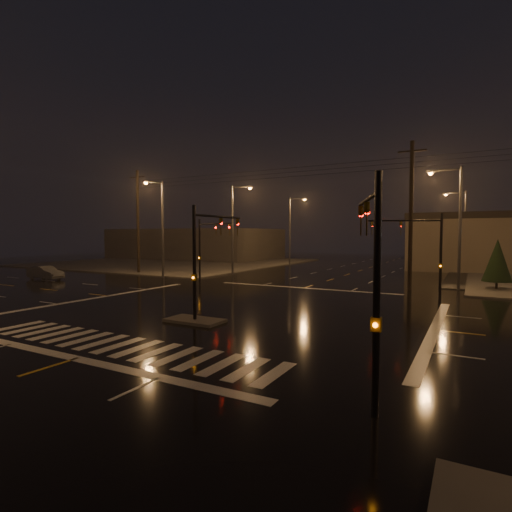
% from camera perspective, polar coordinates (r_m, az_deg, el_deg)
% --- Properties ---
extents(ground, '(140.00, 140.00, 0.00)m').
position_cam_1_polar(ground, '(24.30, -2.94, -7.60)').
color(ground, black).
rests_on(ground, ground).
extents(sidewalk_nw, '(36.00, 36.00, 0.12)m').
position_cam_1_polar(sidewalk_nw, '(66.05, -11.47, -0.89)').
color(sidewalk_nw, '#4A4742').
rests_on(sidewalk_nw, ground).
extents(median_island, '(3.00, 1.60, 0.15)m').
position_cam_1_polar(median_island, '(21.06, -8.73, -9.08)').
color(median_island, '#4A4742').
rests_on(median_island, ground).
extents(crosswalk, '(15.00, 2.60, 0.01)m').
position_cam_1_polar(crosswalk, '(17.48, -18.97, -11.96)').
color(crosswalk, beige).
rests_on(crosswalk, ground).
extents(stop_bar_near, '(16.00, 0.50, 0.01)m').
position_cam_1_polar(stop_bar_near, '(16.26, -24.32, -13.20)').
color(stop_bar_near, beige).
rests_on(stop_bar_near, ground).
extents(stop_bar_far, '(16.00, 0.50, 0.01)m').
position_cam_1_polar(stop_bar_far, '(34.04, 6.85, -4.56)').
color(stop_bar_far, beige).
rests_on(stop_bar_far, ground).
extents(commercial_block, '(30.00, 18.00, 5.60)m').
position_cam_1_polar(commercial_block, '(78.41, -8.62, 1.75)').
color(commercial_block, '#393632').
rests_on(commercial_block, ground).
extents(signal_mast_median, '(0.25, 4.59, 6.00)m').
position_cam_1_polar(signal_mast_median, '(21.35, -7.29, 1.05)').
color(signal_mast_median, black).
rests_on(signal_mast_median, ground).
extents(signal_mast_ne, '(4.84, 1.86, 6.00)m').
position_cam_1_polar(signal_mast_ne, '(30.62, 23.01, 1.50)').
color(signal_mast_ne, black).
rests_on(signal_mast_ne, ground).
extents(signal_mast_nw, '(4.84, 1.86, 6.00)m').
position_cam_1_polar(signal_mast_nw, '(37.61, -7.18, 1.95)').
color(signal_mast_nw, black).
rests_on(signal_mast_nw, ground).
extents(signal_mast_se, '(1.55, 3.87, 6.00)m').
position_cam_1_polar(signal_mast_se, '(10.86, 16.32, -1.13)').
color(signal_mast_se, black).
rests_on(signal_mast_se, ground).
extents(streetlight_1, '(2.77, 0.32, 10.00)m').
position_cam_1_polar(streetlight_1, '(45.10, -3.06, 4.69)').
color(streetlight_1, '#38383A').
rests_on(streetlight_1, ground).
extents(streetlight_2, '(2.77, 0.32, 10.00)m').
position_cam_1_polar(streetlight_2, '(59.30, 5.13, 4.28)').
color(streetlight_2, '#38383A').
rests_on(streetlight_2, ground).
extents(streetlight_3, '(2.77, 0.32, 10.00)m').
position_cam_1_polar(streetlight_3, '(36.38, 26.65, 4.78)').
color(streetlight_3, '#38383A').
rests_on(streetlight_3, ground).
extents(streetlight_4, '(2.77, 0.32, 10.00)m').
position_cam_1_polar(streetlight_4, '(56.36, 27.40, 4.02)').
color(streetlight_4, '#38383A').
rests_on(streetlight_4, ground).
extents(streetlight_5, '(0.32, 2.77, 10.00)m').
position_cam_1_polar(streetlight_5, '(42.54, -13.49, 4.71)').
color(streetlight_5, '#38383A').
rests_on(streetlight_5, ground).
extents(utility_pole_0, '(2.20, 0.32, 12.00)m').
position_cam_1_polar(utility_pole_0, '(48.73, -16.52, 4.83)').
color(utility_pole_0, black).
rests_on(utility_pole_0, ground).
extents(utility_pole_1, '(2.20, 0.32, 12.00)m').
position_cam_1_polar(utility_pole_1, '(34.67, 21.25, 5.55)').
color(utility_pole_1, black).
rests_on(utility_pole_1, ground).
extents(conifer_0, '(2.22, 2.22, 4.17)m').
position_cam_1_polar(conifer_0, '(37.82, 31.21, -0.52)').
color(conifer_0, black).
rests_on(conifer_0, ground).
extents(car_crossing, '(4.16, 1.52, 1.36)m').
position_cam_1_polar(car_crossing, '(45.56, -27.88, -2.12)').
color(car_crossing, '#575A5E').
rests_on(car_crossing, ground).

